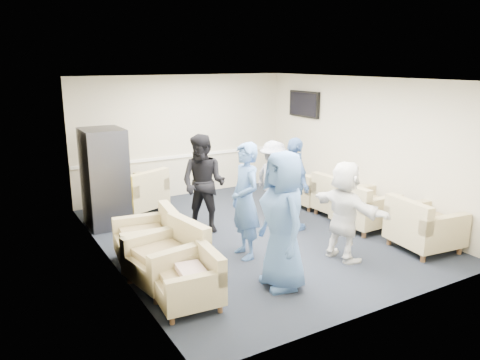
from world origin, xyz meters
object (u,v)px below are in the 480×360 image
armchair_left_near (192,283)px  armchair_right_midnear (362,209)px  armchair_right_far (310,191)px  armchair_left_mid (170,259)px  armchair_left_far (151,240)px  vending_machine (105,178)px  person_back_left (203,184)px  armchair_right_near (422,228)px  person_mid_right (294,184)px  person_front_right (344,211)px  person_mid_left (245,201)px  armchair_corner (139,194)px  person_front_left (283,220)px  armchair_right_midfar (341,199)px  person_back_right (273,179)px

armchair_left_near → armchair_right_midnear: 3.99m
armchair_right_far → armchair_left_mid: bearing=117.0°
armchair_left_mid → armchair_left_far: 0.82m
vending_machine → person_back_left: 1.86m
armchair_right_near → armchair_right_midnear: armchair_right_near is taller
armchair_left_far → armchair_right_near: bearing=73.5°
vending_machine → person_mid_right: bearing=-33.6°
person_front_right → vending_machine: bearing=33.5°
armchair_left_mid → person_mid_left: 1.51m
armchair_right_near → armchair_corner: 5.35m
armchair_right_near → person_front_left: 2.74m
armchair_right_midfar → person_front_left: 3.33m
armchair_left_far → armchair_right_near: (3.94, -1.75, 0.02)m
armchair_left_near → armchair_left_far: size_ratio=0.82×
armchair_left_near → person_front_left: bearing=89.2°
armchair_left_near → person_front_right: 2.67m
armchair_corner → person_mid_left: (0.73, -2.98, 0.53)m
vending_machine → armchair_left_near: bearing=-88.2°
person_mid_left → person_front_left: bearing=0.8°
vending_machine → person_mid_right: (2.88, -1.91, -0.07)m
armchair_left_far → person_front_left: size_ratio=0.53×
armchair_right_midfar → armchair_right_far: armchair_right_midfar is taller
armchair_left_near → vending_machine: (-0.11, 3.54, 0.61)m
armchair_left_far → armchair_right_midfar: bearing=100.3°
armchair_corner → vending_machine: size_ratio=0.68×
armchair_left_mid → vending_machine: (-0.10, 2.84, 0.55)m
armchair_left_near → armchair_left_mid: (-0.00, 0.70, 0.06)m
person_front_left → person_mid_left: 1.12m
armchair_right_midnear → person_back_left: size_ratio=0.53×
person_mid_left → person_front_right: size_ratio=1.17×
armchair_right_midfar → person_back_right: person_back_right is taller
armchair_corner → person_back_left: bearing=89.8°
person_mid_left → person_back_right: bearing=139.1°
armchair_right_near → armchair_right_far: (-0.05, 2.80, -0.06)m
armchair_corner → person_back_left: size_ratio=0.71×
person_back_left → person_mid_right: size_ratio=1.04×
armchair_corner → person_back_right: (2.22, -1.55, 0.37)m
armchair_left_mid → armchair_corner: size_ratio=0.83×
person_front_left → person_front_right: size_ratio=1.21×
armchair_left_near → armchair_right_far: (3.91, 2.57, 0.01)m
armchair_corner → person_mid_left: bearing=81.3°
armchair_right_midfar → armchair_left_near: bearing=110.5°
vending_machine → person_front_right: bearing=-51.2°
armchair_left_mid → vending_machine: 2.89m
person_mid_left → person_back_right: person_mid_left is taller
person_back_right → person_mid_right: size_ratio=0.89×
person_front_left → person_back_right: 3.00m
person_mid_right → person_front_left: bearing=149.1°
armchair_left_far → vending_machine: 2.10m
armchair_right_midnear → person_front_left: size_ratio=0.49×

